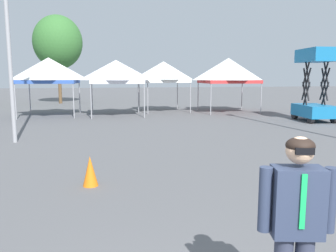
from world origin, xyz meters
TOP-DOWN VIEW (x-y plane):
  - canopy_tent_center at (-3.79, 19.01)m, footprint 3.33×3.33m
  - canopy_tent_behind_left at (0.01, 18.43)m, footprint 3.05×3.05m
  - canopy_tent_far_right at (3.18, 20.21)m, footprint 3.08×3.08m
  - canopy_tent_behind_right at (7.17, 19.03)m, footprint 3.49×3.49m
  - scissor_lift at (9.78, 13.76)m, footprint 1.66×2.45m
  - person_foreground at (0.56, 0.93)m, footprint 0.64×0.33m
  - tree_behind_tents_right at (-4.22, 28.54)m, footprint 4.03×4.03m
  - traffic_cone_lot_center at (-1.27, 5.47)m, footprint 0.32×0.32m

SIDE VIEW (x-z plane):
  - traffic_cone_lot_center at x=-1.27m, z-range 0.00..0.64m
  - person_foreground at x=0.56m, z-range 0.14..1.92m
  - scissor_lift at x=9.78m, z-range -0.70..2.97m
  - canopy_tent_behind_left at x=0.01m, z-range 0.94..4.17m
  - canopy_tent_far_right at x=3.18m, z-range 0.95..4.20m
  - canopy_tent_center at x=-3.79m, z-range 0.94..4.30m
  - canopy_tent_behind_right at x=7.17m, z-range 0.93..4.38m
  - tree_behind_tents_right at x=-4.22m, z-range 1.45..8.80m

